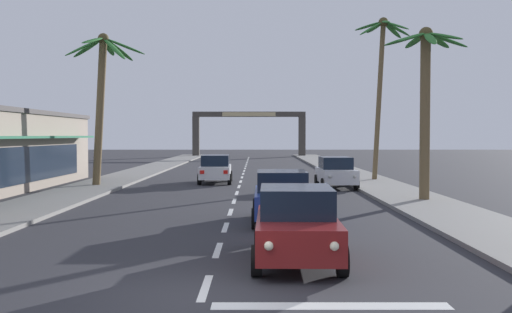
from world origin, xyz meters
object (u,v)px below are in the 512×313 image
object	(u,v)px
palm_right_third	(384,63)
sedan_lead_at_stop_bar	(298,224)
sedan_oncoming_far	(218,169)
sedan_parked_nearest_kerb	(338,172)
sedan_third_in_queue	(284,196)
palm_left_third	(104,83)
town_gateway_arch	(251,127)
palm_right_second	(428,85)

from	to	relation	value
palm_right_third	sedan_lead_at_stop_bar	bearing A→B (deg)	-105.93
sedan_oncoming_far	sedan_parked_nearest_kerb	world-z (taller)	same
sedan_third_in_queue	palm_left_third	bearing A→B (deg)	124.62
sedan_lead_at_stop_bar	sedan_third_in_queue	world-z (taller)	same
sedan_oncoming_far	town_gateway_arch	distance (m)	45.75
palm_left_third	sedan_lead_at_stop_bar	bearing A→B (deg)	-64.59
sedan_third_in_queue	palm_right_second	bearing A→B (deg)	42.71
town_gateway_arch	palm_right_second	bearing A→B (deg)	-81.78
sedan_lead_at_stop_bar	sedan_oncoming_far	size ratio (longest dim) A/B	1.00
sedan_third_in_queue	palm_right_second	xyz separation A→B (m)	(6.32, 5.83, 4.10)
palm_right_second	palm_left_third	bearing A→B (deg)	153.94
palm_right_third	palm_right_second	bearing A→B (deg)	-92.64
sedan_third_in_queue	palm_right_second	size ratio (longest dim) A/B	0.60
palm_right_second	sedan_lead_at_stop_bar	bearing A→B (deg)	-117.43
sedan_lead_at_stop_bar	palm_right_second	bearing A→B (deg)	62.57
palm_left_third	town_gateway_arch	size ratio (longest dim) A/B	0.55
sedan_lead_at_stop_bar	town_gateway_arch	size ratio (longest dim) A/B	0.29
palm_right_second	palm_right_third	distance (m)	12.02
sedan_parked_nearest_kerb	sedan_lead_at_stop_bar	bearing A→B (deg)	-100.09
sedan_third_in_queue	palm_right_third	size ratio (longest dim) A/B	0.44
sedan_oncoming_far	palm_right_third	xyz separation A→B (m)	(10.13, 1.23, 6.46)
sedan_oncoming_far	palm_left_third	size ratio (longest dim) A/B	0.53
sedan_lead_at_stop_bar	sedan_third_in_queue	distance (m)	6.22
palm_right_second	palm_right_third	xyz separation A→B (m)	(0.54, 11.78, 2.35)
sedan_lead_at_stop_bar	sedan_third_in_queue	xyz separation A→B (m)	(-0.06, 6.22, 0.00)
sedan_parked_nearest_kerb	palm_right_third	world-z (taller)	palm_right_third
sedan_third_in_queue	sedan_parked_nearest_kerb	world-z (taller)	same
sedan_oncoming_far	sedan_parked_nearest_kerb	distance (m)	7.55
palm_right_second	sedan_oncoming_far	bearing A→B (deg)	132.28
sedan_third_in_queue	sedan_oncoming_far	bearing A→B (deg)	101.29
sedan_third_in_queue	sedan_parked_nearest_kerb	distance (m)	13.43
sedan_third_in_queue	sedan_parked_nearest_kerb	bearing A→B (deg)	75.00
sedan_lead_at_stop_bar	palm_right_third	bearing A→B (deg)	74.07
sedan_oncoming_far	palm_left_third	xyz separation A→B (m)	(-6.03, -2.91, 4.84)
sedan_lead_at_stop_bar	town_gateway_arch	world-z (taller)	town_gateway_arch
sedan_parked_nearest_kerb	town_gateway_arch	size ratio (longest dim) A/B	0.29
sedan_lead_at_stop_bar	town_gateway_arch	xyz separation A→B (m)	(-1.86, 68.21, 3.14)
sedan_oncoming_far	sedan_parked_nearest_kerb	bearing A→B (deg)	-26.74
sedan_parked_nearest_kerb	palm_right_second	world-z (taller)	palm_right_second
palm_left_third	palm_right_third	size ratio (longest dim) A/B	0.84
sedan_oncoming_far	town_gateway_arch	size ratio (longest dim) A/B	0.29
palm_left_third	palm_right_second	bearing A→B (deg)	-26.06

